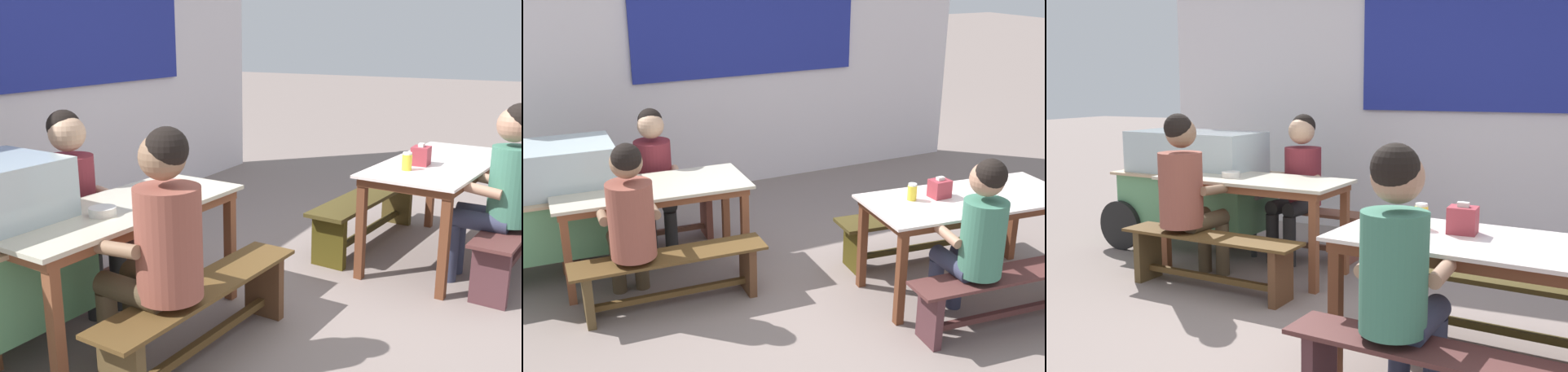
{
  "view_description": "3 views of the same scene",
  "coord_description": "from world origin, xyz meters",
  "views": [
    {
      "loc": [
        -3.65,
        -1.15,
        1.72
      ],
      "look_at": [
        0.06,
        0.89,
        0.63
      ],
      "focal_mm": 41.11,
      "sensor_mm": 36.0,
      "label": 1
    },
    {
      "loc": [
        -2.36,
        -3.68,
        2.5
      ],
      "look_at": [
        -0.19,
        0.74,
        0.73
      ],
      "focal_mm": 44.18,
      "sensor_mm": 36.0,
      "label": 2
    },
    {
      "loc": [
        1.29,
        -3.25,
        1.52
      ],
      "look_at": [
        -0.42,
        0.47,
        0.85
      ],
      "focal_mm": 43.35,
      "sensor_mm": 36.0,
      "label": 3
    }
  ],
  "objects": [
    {
      "name": "bench_far_back",
      "position": [
        -1.16,
        1.7,
        0.28
      ],
      "size": [
        1.46,
        0.37,
        0.42
      ],
      "color": "brown",
      "rests_on": "ground_plane"
    },
    {
      "name": "bench_far_front",
      "position": [
        -1.24,
        0.53,
        0.28
      ],
      "size": [
        1.47,
        0.39,
        0.42
      ],
      "color": "brown",
      "rests_on": "ground_plane"
    },
    {
      "name": "person_center_facing",
      "position": [
        -1.03,
        1.63,
        0.73
      ],
      "size": [
        0.48,
        0.55,
        1.26
      ],
      "color": "#29292A",
      "rests_on": "ground_plane"
    },
    {
      "name": "bench_near_back",
      "position": [
        0.96,
        0.37,
        0.29
      ],
      "size": [
        1.58,
        0.48,
        0.42
      ],
      "color": "#433817",
      "rests_on": "ground_plane"
    },
    {
      "name": "condiment_jar",
      "position": [
        0.48,
        -0.06,
        0.84
      ],
      "size": [
        0.07,
        0.07,
        0.13
      ],
      "color": "yellow",
      "rests_on": "dining_table_near"
    },
    {
      "name": "ground_plane",
      "position": [
        0.0,
        0.0,
        0.0
      ],
      "size": [
        40.0,
        40.0,
        0.0
      ],
      "primitive_type": "plane",
      "color": "gray"
    },
    {
      "name": "person_left_back_turned",
      "position": [
        -1.48,
        0.61,
        0.74
      ],
      "size": [
        0.46,
        0.59,
        1.31
      ],
      "color": "#4D3E29",
      "rests_on": "ground_plane"
    },
    {
      "name": "food_cart",
      "position": [
        -2.02,
        1.51,
        0.63
      ],
      "size": [
        1.75,
        0.85,
        1.09
      ],
      "color": "#5E9C68",
      "rests_on": "ground_plane"
    },
    {
      "name": "bench_near_front",
      "position": [
        0.84,
        -0.79,
        0.28
      ],
      "size": [
        1.56,
        0.44,
        0.42
      ],
      "color": "#522B29",
      "rests_on": "ground_plane"
    },
    {
      "name": "tissue_box",
      "position": [
        0.71,
        -0.1,
        0.84
      ],
      "size": [
        0.14,
        0.12,
        0.16
      ],
      "color": "#95303A",
      "rests_on": "dining_table_near"
    },
    {
      "name": "backdrop_wall",
      "position": [
        0.02,
        2.94,
        1.63
      ],
      "size": [
        6.34,
        0.23,
        3.1
      ],
      "color": "silver",
      "rests_on": "ground_plane"
    },
    {
      "name": "dining_table_near",
      "position": [
        0.9,
        -0.21,
        0.69
      ],
      "size": [
        1.67,
        0.88,
        0.77
      ],
      "color": "silver",
      "rests_on": "ground_plane"
    },
    {
      "name": "dining_table_far",
      "position": [
        -1.2,
        1.11,
        0.69
      ],
      "size": [
        1.59,
        0.75,
        0.77
      ],
      "color": "beige",
      "rests_on": "ground_plane"
    },
    {
      "name": "person_near_front",
      "position": [
        0.55,
        -0.69,
        0.73
      ],
      "size": [
        0.42,
        0.55,
        1.28
      ],
      "color": "#333750",
      "rests_on": "ground_plane"
    },
    {
      "name": "soup_bowl",
      "position": [
        -1.38,
        1.07,
        0.79
      ],
      "size": [
        0.15,
        0.15,
        0.05
      ],
      "primitive_type": "cylinder",
      "color": "silver",
      "rests_on": "dining_table_far"
    }
  ]
}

